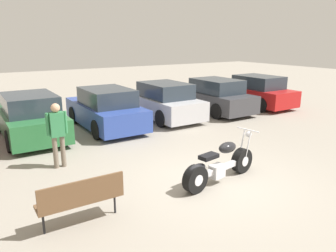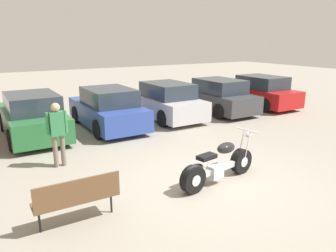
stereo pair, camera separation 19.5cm
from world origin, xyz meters
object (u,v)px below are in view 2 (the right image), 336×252
(parked_car_green, at_px, (32,117))
(parked_car_silver, at_px, (165,102))
(motorcycle, at_px, (218,166))
(parked_car_blue, at_px, (108,109))
(parked_car_red, at_px, (259,92))
(person_standing, at_px, (57,129))
(parked_car_dark_grey, at_px, (217,97))
(park_bench, at_px, (77,196))

(parked_car_green, distance_m, parked_car_silver, 5.15)
(motorcycle, bearing_deg, parked_car_green, 116.11)
(parked_car_blue, bearing_deg, motorcycle, -86.35)
(motorcycle, bearing_deg, parked_car_red, 38.45)
(parked_car_green, xyz_separation_m, person_standing, (0.10, -3.15, 0.30))
(parked_car_blue, xyz_separation_m, parked_car_silver, (2.57, 0.20, 0.00))
(parked_car_dark_grey, relative_size, park_bench, 2.73)
(motorcycle, height_order, park_bench, motorcycle)
(park_bench, height_order, person_standing, person_standing)
(parked_car_silver, distance_m, park_bench, 8.20)
(parked_car_red, distance_m, park_bench, 12.12)
(parked_car_dark_grey, xyz_separation_m, parked_car_red, (2.57, -0.05, 0.00))
(motorcycle, relative_size, park_bench, 1.52)
(parked_car_green, relative_size, park_bench, 2.73)
(parked_car_red, height_order, park_bench, parked_car_red)
(parked_car_blue, bearing_deg, person_standing, -129.61)
(park_bench, bearing_deg, person_standing, 82.65)
(parked_car_silver, relative_size, parked_car_red, 1.00)
(parked_car_blue, height_order, park_bench, parked_car_blue)
(parked_car_green, height_order, parked_car_dark_grey, same)
(parked_car_green, distance_m, parked_car_blue, 2.58)
(parked_car_dark_grey, relative_size, person_standing, 2.45)
(parked_car_red, relative_size, person_standing, 2.45)
(parked_car_dark_grey, distance_m, park_bench, 9.99)
(motorcycle, xyz_separation_m, parked_car_blue, (-0.37, 5.85, 0.29))
(motorcycle, xyz_separation_m, parked_car_dark_grey, (4.77, 5.89, 0.29))
(parked_car_dark_grey, height_order, person_standing, person_standing)
(parked_car_dark_grey, bearing_deg, parked_car_red, -1.14)
(parked_car_green, relative_size, person_standing, 2.45)
(motorcycle, bearing_deg, parked_car_blue, 93.65)
(parked_car_green, height_order, parked_car_silver, same)
(parked_car_dark_grey, bearing_deg, parked_car_blue, -179.62)
(parked_car_blue, bearing_deg, park_bench, -115.63)
(motorcycle, relative_size, parked_car_dark_grey, 0.56)
(parked_car_green, distance_m, person_standing, 3.17)
(parked_car_blue, bearing_deg, parked_car_silver, 4.37)
(parked_car_green, distance_m, parked_car_dark_grey, 7.72)
(parked_car_green, height_order, park_bench, parked_car_green)
(person_standing, bearing_deg, parked_car_red, 16.24)
(motorcycle, relative_size, parked_car_blue, 0.56)
(parked_car_blue, height_order, parked_car_dark_grey, same)
(parked_car_blue, bearing_deg, parked_car_dark_grey, 0.38)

